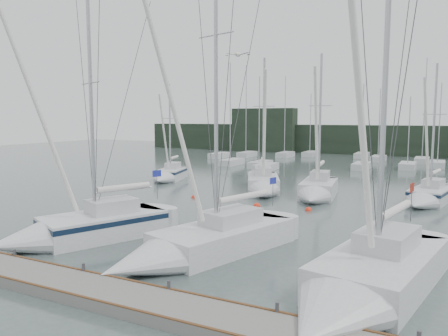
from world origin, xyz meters
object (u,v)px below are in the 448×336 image
Objects in this scene: buoy_d at (255,210)px; sailboat_near_center at (188,248)px; sailboat_mid_d at (427,197)px; buoy_c at (194,198)px; buoy_a at (257,206)px; buoy_b at (308,210)px; sailboat_near_left at (72,231)px; sailboat_mid_a at (168,175)px; sailboat_mid_c at (316,192)px; sailboat_near_right at (361,287)px; sailboat_mid_b at (264,186)px.

sailboat_near_center is at bearing -82.64° from buoy_d.
buoy_d is (-10.44, -7.57, -0.54)m from sailboat_mid_d.
sailboat_near_center is at bearing -60.14° from buoy_c.
buoy_c is (-5.79, 0.95, 0.00)m from buoy_a.
sailboat_mid_d reaches higher than buoy_a.
buoy_a is 3.69m from buoy_b.
sailboat_near_center is (6.72, 0.38, -0.06)m from sailboat_near_left.
sailboat_mid_a is (-14.73, 20.06, -0.02)m from sailboat_near_center.
buoy_d is (-2.69, -5.92, -0.61)m from sailboat_mid_c.
buoy_a is at bearing -9.29° from buoy_c.
sailboat_near_center is 1.64× the size of sailboat_mid_a.
buoy_c is at bearing -59.15° from sailboat_mid_a.
sailboat_near_center reaches higher than sailboat_mid_c.
sailboat_mid_a reaches higher than buoy_c.
buoy_a is (-3.08, -4.63, -0.61)m from sailboat_mid_c.
buoy_d reaches higher than buoy_c.
sailboat_near_right is 33.83× the size of buoy_a.
buoy_d reaches higher than buoy_b.
sailboat_mid_b is at bearing -27.04° from sailboat_mid_a.
buoy_a is (-9.51, 13.65, -0.63)m from sailboat_near_right.
buoy_b is (-5.84, 14.04, -0.63)m from sailboat_near_right.
sailboat_mid_a is at bearing 136.26° from buoy_c.
sailboat_mid_d reaches higher than buoy_c.
buoy_b is 9.48m from buoy_c.
sailboat_near_right is at bearing -59.08° from sailboat_mid_a.
sailboat_near_right is (7.70, -1.35, 0.07)m from sailboat_near_center.
sailboat_mid_a is 19.43× the size of buoy_a.
sailboat_mid_b is at bearing 131.09° from sailboat_near_right.
sailboat_near_center reaches higher than sailboat_near_left.
buoy_b is 1.04× the size of buoy_c.
sailboat_mid_b is (-11.18, 19.10, -0.04)m from sailboat_near_right.
sailboat_mid_a is 16.30m from sailboat_mid_c.
sailboat_mid_d is (9.02, 18.57, -0.02)m from sailboat_near_center.
sailboat_near_left reaches higher than sailboat_mid_a.
buoy_b is at bearing 123.35° from sailboat_near_right.
sailboat_mid_c is at bearing 103.57° from sailboat_near_center.
sailboat_near_center reaches higher than buoy_d.
buoy_b is at bearing -3.38° from buoy_c.
sailboat_near_left is at bearing -123.50° from sailboat_mid_b.
buoy_a is at bearing 116.23° from sailboat_near_center.
sailboat_near_right reaches higher than sailboat_mid_a.
sailboat_near_center is at bearing -81.62° from buoy_a.
buoy_c is (-4.12, -4.50, -0.59)m from sailboat_mid_b.
sailboat_near_center reaches higher than sailboat_mid_a.
sailboat_near_left is at bearing -86.27° from buoy_c.
buoy_a is at bearing 135.62° from sailboat_near_right.
sailboat_near_center reaches higher than sailboat_mid_d.
sailboat_near_left reaches higher than sailboat_mid_b.
sailboat_mid_c is 1.09× the size of sailboat_mid_d.
sailboat_mid_a is at bearing 145.77° from buoy_d.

